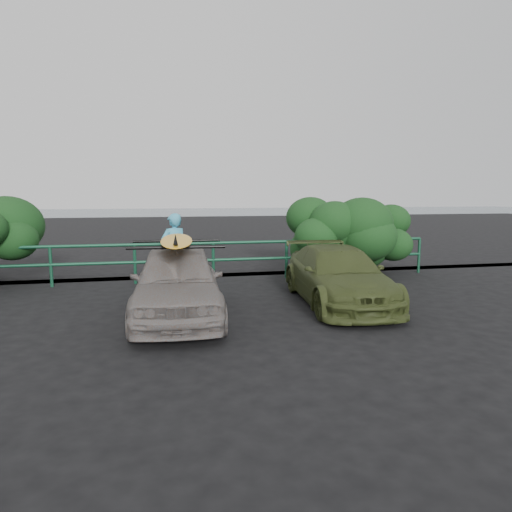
{
  "coord_description": "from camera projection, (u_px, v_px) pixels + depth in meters",
  "views": [
    {
      "loc": [
        -0.37,
        -6.85,
        2.28
      ],
      "look_at": [
        1.57,
        2.25,
        1.01
      ],
      "focal_mm": 32.0,
      "sensor_mm": 36.0,
      "label": 1
    }
  ],
  "objects": [
    {
      "name": "olive_vehicle",
      "position": [
        338.0,
        275.0,
        9.52
      ],
      "size": [
        1.95,
        4.16,
        1.18
      ],
      "primitive_type": "imported",
      "rotation": [
        0.0,
        0.0,
        -0.07
      ],
      "color": "#3D4820",
      "rests_on": "ground"
    },
    {
      "name": "ocean",
      "position": [
        161.0,
        210.0,
        65.17
      ],
      "size": [
        200.0,
        200.0,
        0.0
      ],
      "primitive_type": "plane",
      "color": "slate",
      "rests_on": "ground"
    },
    {
      "name": "surfboard",
      "position": [
        177.0,
        240.0,
        8.31
      ],
      "size": [
        0.7,
        2.76,
        0.08
      ],
      "primitive_type": "ellipsoid",
      "rotation": [
        0.0,
        0.0,
        -0.05
      ],
      "color": "#FFAC1A",
      "rests_on": "roof_rack"
    },
    {
      "name": "ground",
      "position": [
        187.0,
        343.0,
        7.02
      ],
      "size": [
        80.0,
        80.0,
        0.0
      ],
      "primitive_type": "plane",
      "color": "black"
    },
    {
      "name": "man",
      "position": [
        174.0,
        250.0,
        11.24
      ],
      "size": [
        0.78,
        0.66,
        1.81
      ],
      "primitive_type": "imported",
      "rotation": [
        0.0,
        0.0,
        3.54
      ],
      "color": "#44ABCD",
      "rests_on": "ground"
    },
    {
      "name": "roof_rack",
      "position": [
        177.0,
        244.0,
        8.31
      ],
      "size": [
        1.73,
        1.25,
        0.06
      ],
      "primitive_type": null,
      "rotation": [
        0.0,
        0.0,
        -0.05
      ],
      "color": "black",
      "rests_on": "sedan"
    },
    {
      "name": "sedan",
      "position": [
        178.0,
        282.0,
        8.41
      ],
      "size": [
        1.79,
        4.02,
        1.35
      ],
      "primitive_type": "imported",
      "rotation": [
        0.0,
        0.0,
        -0.05
      ],
      "color": "slate",
      "rests_on": "ground"
    },
    {
      "name": "shrub_right",
      "position": [
        348.0,
        237.0,
        13.25
      ],
      "size": [
        3.2,
        2.4,
        2.07
      ],
      "primitive_type": null,
      "color": "#173E17",
      "rests_on": "ground"
    },
    {
      "name": "guardrail",
      "position": [
        175.0,
        262.0,
        11.8
      ],
      "size": [
        14.0,
        0.08,
        1.04
      ],
      "primitive_type": null,
      "color": "#13442C",
      "rests_on": "ground"
    }
  ]
}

